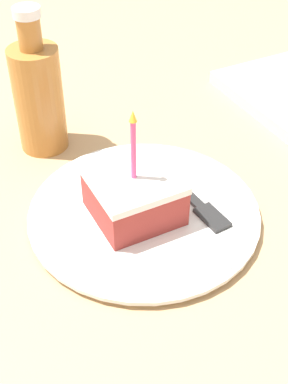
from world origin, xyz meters
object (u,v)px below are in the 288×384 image
Objects in this scene: plate at (144,213)px; bottle at (38,95)px; cake_slice at (134,195)px; fork at (188,195)px.

bottle is (-0.20, -0.06, 0.07)m from plate.
bottle reaches higher than cake_slice.
bottle reaches higher than fork.
fork is (0.00, 0.07, -0.03)m from cake_slice.
cake_slice is at bearing 11.82° from bottle.
plate is 1.96× the size of cake_slice.
plate is at bearing -93.63° from fork.
bottle is (-0.20, -0.04, 0.04)m from cake_slice.
plate is 1.39× the size of bottle.
cake_slice is 0.71× the size of bottle.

